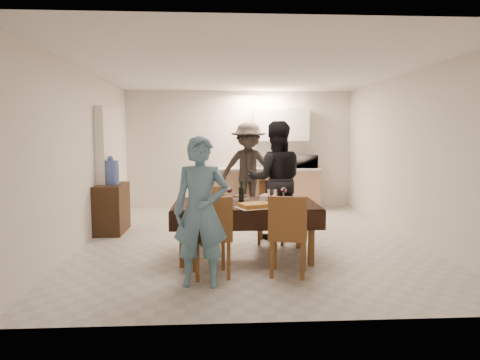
% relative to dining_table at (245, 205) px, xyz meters
% --- Properties ---
extents(floor, '(5.00, 6.00, 0.02)m').
position_rel_dining_table_xyz_m(floor, '(0.15, 0.98, -0.70)').
color(floor, beige).
rests_on(floor, ground).
extents(ceiling, '(5.00, 6.00, 0.02)m').
position_rel_dining_table_xyz_m(ceiling, '(0.15, 0.98, 1.90)').
color(ceiling, white).
rests_on(ceiling, wall_back).
extents(wall_back, '(5.00, 0.02, 2.60)m').
position_rel_dining_table_xyz_m(wall_back, '(0.15, 3.98, 0.60)').
color(wall_back, silver).
rests_on(wall_back, floor).
extents(wall_front, '(5.00, 0.02, 2.60)m').
position_rel_dining_table_xyz_m(wall_front, '(0.15, -2.02, 0.60)').
color(wall_front, silver).
rests_on(wall_front, floor).
extents(wall_left, '(0.02, 6.00, 2.60)m').
position_rel_dining_table_xyz_m(wall_left, '(-2.35, 0.98, 0.60)').
color(wall_left, silver).
rests_on(wall_left, floor).
extents(wall_right, '(0.02, 6.00, 2.60)m').
position_rel_dining_table_xyz_m(wall_right, '(2.65, 0.98, 0.60)').
color(wall_right, silver).
rests_on(wall_right, floor).
extents(stub_partition, '(0.15, 1.40, 2.10)m').
position_rel_dining_table_xyz_m(stub_partition, '(-2.27, 2.18, 0.35)').
color(stub_partition, silver).
rests_on(stub_partition, floor).
extents(kitchen_base_cabinet, '(2.20, 0.60, 0.86)m').
position_rel_dining_table_xyz_m(kitchen_base_cabinet, '(0.75, 3.66, -0.27)').
color(kitchen_base_cabinet, tan).
rests_on(kitchen_base_cabinet, floor).
extents(kitchen_worktop, '(2.24, 0.64, 0.05)m').
position_rel_dining_table_xyz_m(kitchen_worktop, '(0.75, 3.66, 0.19)').
color(kitchen_worktop, beige).
rests_on(kitchen_worktop, kitchen_base_cabinet).
extents(upper_cabinet, '(1.20, 0.34, 0.70)m').
position_rel_dining_table_xyz_m(upper_cabinet, '(1.05, 3.80, 1.15)').
color(upper_cabinet, white).
rests_on(upper_cabinet, wall_back).
extents(dining_table, '(1.89, 1.12, 0.73)m').
position_rel_dining_table_xyz_m(dining_table, '(0.00, 0.00, 0.00)').
color(dining_table, black).
rests_on(dining_table, floor).
extents(chair_near_left, '(0.49, 0.50, 0.51)m').
position_rel_dining_table_xyz_m(chair_near_left, '(-0.45, -0.84, -0.12)').
color(chair_near_left, brown).
rests_on(chair_near_left, floor).
extents(chair_near_right, '(0.52, 0.53, 0.51)m').
position_rel_dining_table_xyz_m(chair_near_right, '(0.45, -0.84, -0.12)').
color(chair_near_right, brown).
rests_on(chair_near_right, floor).
extents(chair_far_left, '(0.39, 0.39, 0.46)m').
position_rel_dining_table_xyz_m(chair_far_left, '(-0.45, 0.67, -0.18)').
color(chair_far_left, brown).
rests_on(chair_far_left, floor).
extents(chair_far_right, '(0.50, 0.51, 0.51)m').
position_rel_dining_table_xyz_m(chair_far_right, '(0.45, 0.66, -0.13)').
color(chair_far_right, brown).
rests_on(chair_far_right, floor).
extents(console, '(0.44, 0.88, 0.81)m').
position_rel_dining_table_xyz_m(console, '(-2.13, 1.62, -0.29)').
color(console, '#322010').
rests_on(console, floor).
extents(water_jug, '(0.26, 0.26, 0.40)m').
position_rel_dining_table_xyz_m(water_jug, '(-2.13, 1.62, 0.31)').
color(water_jug, '#4C66BF').
rests_on(water_jug, console).
extents(wine_bottle, '(0.07, 0.07, 0.29)m').
position_rel_dining_table_xyz_m(wine_bottle, '(-0.05, 0.05, 0.18)').
color(wine_bottle, black).
rests_on(wine_bottle, dining_table).
extents(water_pitcher, '(0.12, 0.12, 0.19)m').
position_rel_dining_table_xyz_m(water_pitcher, '(0.35, -0.05, 0.13)').
color(water_pitcher, white).
rests_on(water_pitcher, dining_table).
extents(savoury_tart, '(0.54, 0.47, 0.06)m').
position_rel_dining_table_xyz_m(savoury_tart, '(0.10, -0.38, 0.06)').
color(savoury_tart, '#B08033').
rests_on(savoury_tart, dining_table).
extents(salad_bowl, '(0.18, 0.18, 0.07)m').
position_rel_dining_table_xyz_m(salad_bowl, '(0.30, 0.18, 0.07)').
color(salad_bowl, silver).
rests_on(salad_bowl, dining_table).
extents(mushroom_dish, '(0.22, 0.22, 0.04)m').
position_rel_dining_table_xyz_m(mushroom_dish, '(-0.05, 0.28, 0.05)').
color(mushroom_dish, silver).
rests_on(mushroom_dish, dining_table).
extents(wine_glass_a, '(0.09, 0.09, 0.21)m').
position_rel_dining_table_xyz_m(wine_glass_a, '(-0.55, -0.25, 0.14)').
color(wine_glass_a, white).
rests_on(wine_glass_a, dining_table).
extents(wine_glass_b, '(0.08, 0.08, 0.18)m').
position_rel_dining_table_xyz_m(wine_glass_b, '(0.55, 0.25, 0.12)').
color(wine_glass_b, white).
rests_on(wine_glass_b, dining_table).
extents(wine_glass_c, '(0.08, 0.08, 0.19)m').
position_rel_dining_table_xyz_m(wine_glass_c, '(-0.20, 0.30, 0.13)').
color(wine_glass_c, white).
rests_on(wine_glass_c, dining_table).
extents(plate_near_left, '(0.29, 0.29, 0.02)m').
position_rel_dining_table_xyz_m(plate_near_left, '(-0.60, -0.30, 0.04)').
color(plate_near_left, silver).
rests_on(plate_near_left, dining_table).
extents(plate_near_right, '(0.28, 0.28, 0.02)m').
position_rel_dining_table_xyz_m(plate_near_right, '(0.60, -0.30, 0.04)').
color(plate_near_right, silver).
rests_on(plate_near_right, dining_table).
extents(plate_far_left, '(0.28, 0.28, 0.02)m').
position_rel_dining_table_xyz_m(plate_far_left, '(-0.60, 0.30, 0.04)').
color(plate_far_left, silver).
rests_on(plate_far_left, dining_table).
extents(plate_far_right, '(0.23, 0.23, 0.01)m').
position_rel_dining_table_xyz_m(plate_far_right, '(0.60, 0.30, 0.04)').
color(plate_far_right, silver).
rests_on(plate_far_right, dining_table).
extents(microwave, '(0.51, 0.34, 0.28)m').
position_rel_dining_table_xyz_m(microwave, '(1.57, 3.66, 0.35)').
color(microwave, white).
rests_on(microwave, kitchen_worktop).
extents(person_near, '(0.62, 0.43, 1.62)m').
position_rel_dining_table_xyz_m(person_near, '(-0.55, -1.05, 0.11)').
color(person_near, '#5B88A3').
rests_on(person_near, floor).
extents(person_far, '(0.93, 0.74, 1.84)m').
position_rel_dining_table_xyz_m(person_far, '(0.55, 1.05, 0.22)').
color(person_far, black).
rests_on(person_far, floor).
extents(person_kitchen, '(1.22, 0.70, 1.88)m').
position_rel_dining_table_xyz_m(person_kitchen, '(0.29, 3.21, 0.24)').
color(person_kitchen, black).
rests_on(person_kitchen, floor).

